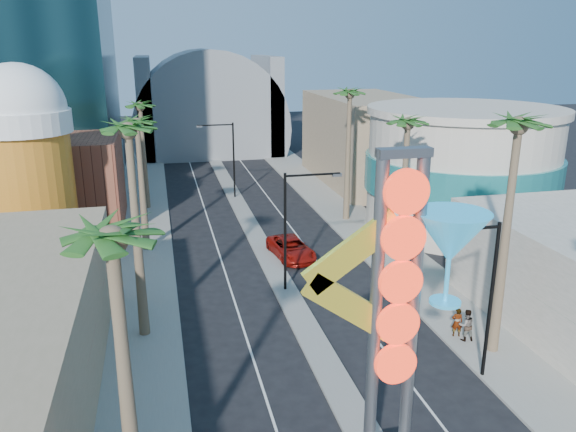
{
  "coord_description": "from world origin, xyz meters",
  "views": [
    {
      "loc": [
        -7.57,
        -13.25,
        15.69
      ],
      "look_at": [
        0.36,
        20.72,
        4.96
      ],
      "focal_mm": 35.0,
      "sensor_mm": 36.0,
      "label": 1
    }
  ],
  "objects_px": {
    "neon_sign": "(418,297)",
    "pedestrian_a": "(457,322)",
    "pedestrian_b": "(466,325)",
    "red_pickup": "(291,248)"
  },
  "relations": [
    {
      "from": "red_pickup",
      "to": "pedestrian_a",
      "type": "distance_m",
      "value": 15.33
    },
    {
      "from": "pedestrian_b",
      "to": "red_pickup",
      "type": "bearing_deg",
      "value": -59.3
    },
    {
      "from": "neon_sign",
      "to": "pedestrian_b",
      "type": "xyz_separation_m",
      "value": [
        7.29,
        8.26,
        -6.25
      ]
    },
    {
      "from": "red_pickup",
      "to": "pedestrian_a",
      "type": "relative_size",
      "value": 3.24
    },
    {
      "from": "red_pickup",
      "to": "pedestrian_b",
      "type": "xyz_separation_m",
      "value": [
        6.31,
        -14.59,
        0.3
      ]
    },
    {
      "from": "neon_sign",
      "to": "pedestrian_b",
      "type": "distance_m",
      "value": 12.67
    },
    {
      "from": "neon_sign",
      "to": "pedestrian_a",
      "type": "bearing_deg",
      "value": 51.29
    },
    {
      "from": "red_pickup",
      "to": "pedestrian_b",
      "type": "distance_m",
      "value": 15.9
    },
    {
      "from": "red_pickup",
      "to": "pedestrian_b",
      "type": "relative_size",
      "value": 3.02
    },
    {
      "from": "pedestrian_b",
      "to": "neon_sign",
      "type": "bearing_deg",
      "value": 55.89
    }
  ]
}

